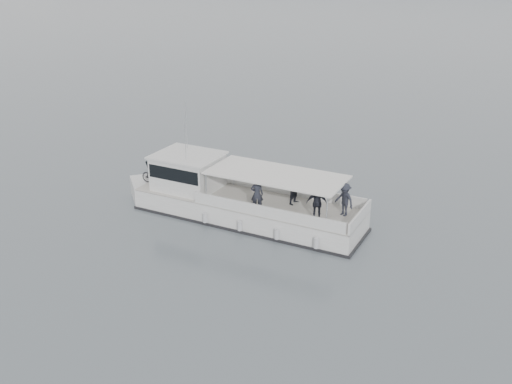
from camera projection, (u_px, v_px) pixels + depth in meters
The scene contains 2 objects.
ground at pixel (254, 200), 31.04m from camera, with size 1400.00×1400.00×0.00m, color #556064.
tour_boat at pixel (228, 198), 28.86m from camera, with size 13.40×4.66×5.57m.
Camera 1 is at (16.26, -23.45, 12.23)m, focal length 40.00 mm.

